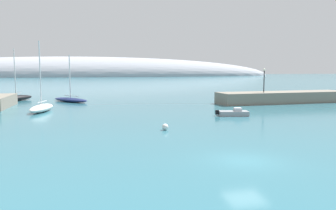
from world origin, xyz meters
name	(u,v)px	position (x,y,z in m)	size (l,w,h in m)	color
water	(245,161)	(0.00, 0.00, 0.00)	(600.00, 600.00, 0.00)	#2D6675
breakwater_rocks	(283,97)	(21.99, 32.21, 0.94)	(22.81, 4.93, 1.87)	gray
distant_ridge	(79,76)	(-18.99, 236.16, 0.00)	(297.12, 52.64, 28.56)	#999EA8
sailboat_white_near_shore	(42,108)	(-16.09, 28.32, 0.57)	(3.36, 6.94, 9.39)	white
sailboat_navy_mid_mooring	(71,99)	(-13.16, 41.57, 0.43)	(7.21, 7.90, 8.10)	navy
sailboat_black_end_of_line	(16,98)	(-22.81, 45.54, 0.58)	(5.74, 6.63, 9.28)	black
motorboat_grey_foreground	(233,113)	(7.48, 19.20, 0.34)	(4.14, 2.30, 0.99)	gray
mooring_buoy_white	(165,127)	(-2.74, 11.52, 0.30)	(0.60, 0.60, 0.60)	silver
harbor_lamp_post	(264,77)	(18.02, 31.36, 4.32)	(0.36, 0.36, 3.92)	black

